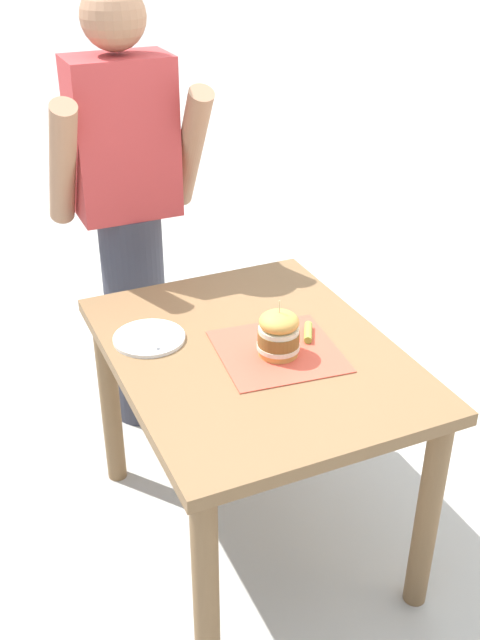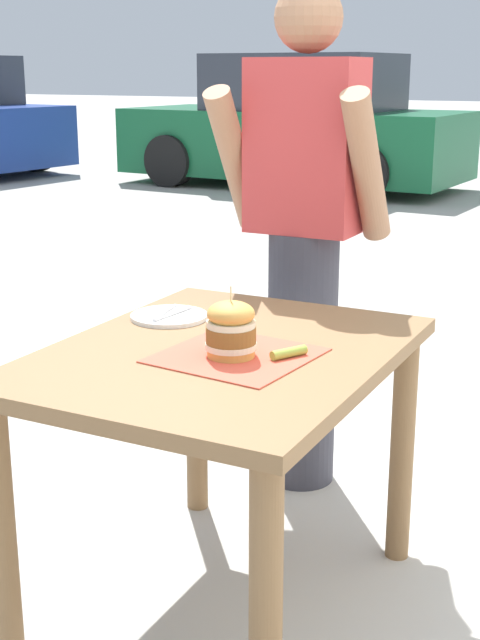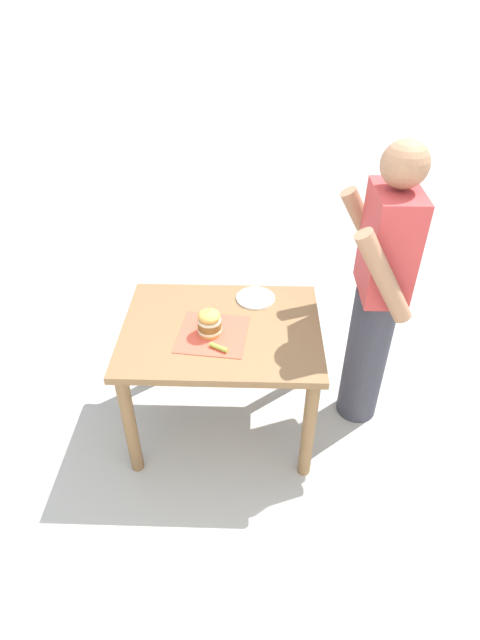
# 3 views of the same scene
# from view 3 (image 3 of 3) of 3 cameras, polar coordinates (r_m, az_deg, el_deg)

# --- Properties ---
(ground_plane) EXTENTS (80.00, 80.00, 0.00)m
(ground_plane) POSITION_cam_3_polar(r_m,az_deg,el_deg) (3.15, -1.86, -11.49)
(ground_plane) COLOR #ADAAA3
(patio_table) EXTENTS (0.81, 1.05, 0.74)m
(patio_table) POSITION_cam_3_polar(r_m,az_deg,el_deg) (2.72, -2.11, -2.91)
(patio_table) COLOR brown
(patio_table) RESTS_ON ground
(serving_paper) EXTENTS (0.38, 0.38, 0.00)m
(serving_paper) POSITION_cam_3_polar(r_m,az_deg,el_deg) (2.59, -3.13, -1.61)
(serving_paper) COLOR #D64C38
(serving_paper) RESTS_ON patio_table
(sandwich) EXTENTS (0.13, 0.13, 0.18)m
(sandwich) POSITION_cam_3_polar(r_m,az_deg,el_deg) (2.56, -3.52, -0.26)
(sandwich) COLOR gold
(sandwich) RESTS_ON serving_paper
(pickle_spear) EXTENTS (0.07, 0.10, 0.02)m
(pickle_spear) POSITION_cam_3_polar(r_m,az_deg,el_deg) (2.49, -2.34, -3.16)
(pickle_spear) COLOR #8EA83D
(pickle_spear) RESTS_ON serving_paper
(side_plate_with_forks) EXTENTS (0.22, 0.22, 0.02)m
(side_plate_with_forks) POSITION_cam_3_polar(r_m,az_deg,el_deg) (2.85, 1.80, 2.53)
(side_plate_with_forks) COLOR white
(side_plate_with_forks) RESTS_ON patio_table
(diner_across_table) EXTENTS (0.55, 0.35, 1.69)m
(diner_across_table) POSITION_cam_3_polar(r_m,az_deg,el_deg) (2.74, 15.47, 2.93)
(diner_across_table) COLOR #33333D
(diner_across_table) RESTS_ON ground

